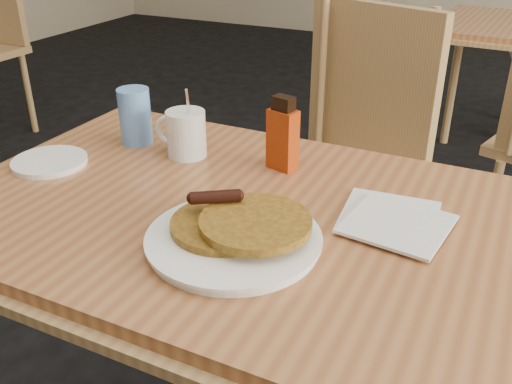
% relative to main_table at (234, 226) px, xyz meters
% --- Properties ---
extents(main_table, '(1.15, 0.78, 0.75)m').
position_rel_main_table_xyz_m(main_table, '(0.00, 0.00, 0.00)').
color(main_table, '#A06538').
rests_on(main_table, floor).
extents(chair_main_far, '(0.58, 0.59, 1.00)m').
position_rel_main_table_xyz_m(chair_main_far, '(0.03, 0.74, -0.11)').
color(chair_main_far, tan).
rests_on(chair_main_far, floor).
extents(pancake_plate, '(0.30, 0.30, 0.07)m').
position_rel_main_table_xyz_m(pancake_plate, '(0.06, -0.11, 0.06)').
color(pancake_plate, white).
rests_on(pancake_plate, main_table).
extents(coffee_mug, '(0.12, 0.09, 0.16)m').
position_rel_main_table_xyz_m(coffee_mug, '(-0.21, 0.16, 0.10)').
color(coffee_mug, white).
rests_on(coffee_mug, main_table).
extents(syrup_bottle, '(0.07, 0.05, 0.16)m').
position_rel_main_table_xyz_m(syrup_bottle, '(0.01, 0.20, 0.12)').
color(syrup_bottle, maroon).
rests_on(syrup_bottle, main_table).
extents(napkin_stack, '(0.21, 0.22, 0.01)m').
position_rel_main_table_xyz_m(napkin_stack, '(0.29, 0.07, 0.05)').
color(napkin_stack, silver).
rests_on(napkin_stack, main_table).
extents(blue_tumbler, '(0.08, 0.08, 0.13)m').
position_rel_main_table_xyz_m(blue_tumbler, '(-0.35, 0.18, 0.11)').
color(blue_tumbler, '#5F94DF').
rests_on(blue_tumbler, main_table).
extents(side_saucer, '(0.17, 0.17, 0.01)m').
position_rel_main_table_xyz_m(side_saucer, '(-0.45, -0.01, 0.05)').
color(side_saucer, white).
rests_on(side_saucer, main_table).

